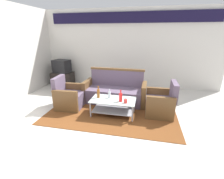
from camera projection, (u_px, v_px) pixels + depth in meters
The scene contains 13 objects.
ground_plane at pixel (112, 127), 3.55m from camera, with size 14.00×14.00×0.00m, color beige.
wall_back at pixel (129, 47), 5.87m from camera, with size 6.52×0.19×2.80m.
rug at pixel (112, 111), 4.25m from camera, with size 3.27×2.08×0.01m, color brown.
couch at pixel (115, 92), 4.76m from camera, with size 1.82×0.78×0.96m.
armchair_left at pixel (69, 97), 4.44m from camera, with size 0.74×0.80×0.85m.
armchair_right at pixel (161, 103), 4.03m from camera, with size 0.70×0.76×0.85m.
coffee_table at pixel (113, 105), 4.01m from camera, with size 1.10×0.60×0.40m.
bottle_brown at pixel (98, 93), 4.05m from camera, with size 0.07×0.07×0.31m.
bottle_red at pixel (121, 97), 3.82m from camera, with size 0.08×0.08×0.29m.
bottle_clear at pixel (109, 95), 4.04m from camera, with size 0.06×0.06×0.23m.
cup at pixel (126, 101), 3.75m from camera, with size 0.08×0.08×0.10m, color red.
tv_stand at pixel (63, 79), 6.31m from camera, with size 0.80×0.50×0.52m, color black.
television at pixel (62, 66), 6.15m from camera, with size 0.67×0.54×0.48m.
Camera 1 is at (0.65, -3.00, 1.96)m, focal length 25.72 mm.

